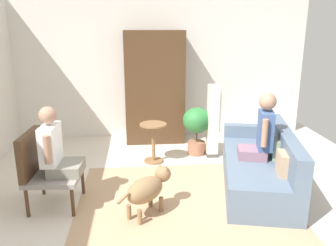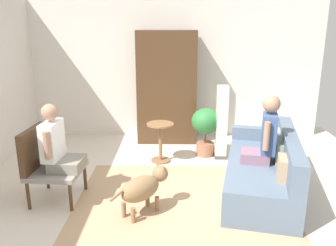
{
  "view_description": "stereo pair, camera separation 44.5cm",
  "coord_description": "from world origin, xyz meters",
  "px_view_note": "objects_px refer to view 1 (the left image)",
  "views": [
    {
      "loc": [
        -0.36,
        -4.01,
        2.22
      ],
      "look_at": [
        0.02,
        0.26,
        0.99
      ],
      "focal_mm": 36.63,
      "sensor_mm": 36.0,
      "label": 1
    },
    {
      "loc": [
        0.08,
        -4.03,
        2.22
      ],
      "look_at": [
        0.02,
        0.26,
        0.99
      ],
      "focal_mm": 36.63,
      "sensor_mm": 36.0,
      "label": 2
    }
  ],
  "objects_px": {
    "round_end_table": "(153,140)",
    "potted_plant": "(197,125)",
    "couch": "(261,167)",
    "person_on_couch": "(262,131)",
    "person_on_armchair": "(55,148)",
    "armoire_cabinet": "(155,87)",
    "dog": "(148,188)",
    "column_lamp": "(213,122)",
    "armchair": "(43,165)"
  },
  "relations": [
    {
      "from": "round_end_table",
      "to": "potted_plant",
      "type": "xyz_separation_m",
      "value": [
        0.78,
        0.3,
        0.15
      ]
    },
    {
      "from": "couch",
      "to": "person_on_couch",
      "type": "relative_size",
      "value": 2.4
    },
    {
      "from": "person_on_armchair",
      "to": "armoire_cabinet",
      "type": "distance_m",
      "value": 2.82
    },
    {
      "from": "round_end_table",
      "to": "potted_plant",
      "type": "distance_m",
      "value": 0.85
    },
    {
      "from": "dog",
      "to": "column_lamp",
      "type": "relative_size",
      "value": 0.53
    },
    {
      "from": "person_on_couch",
      "to": "armoire_cabinet",
      "type": "xyz_separation_m",
      "value": [
        -1.35,
        2.2,
        0.24
      ]
    },
    {
      "from": "armchair",
      "to": "dog",
      "type": "distance_m",
      "value": 1.35
    },
    {
      "from": "person_on_couch",
      "to": "dog",
      "type": "height_order",
      "value": "person_on_couch"
    },
    {
      "from": "armchair",
      "to": "column_lamp",
      "type": "distance_m",
      "value": 2.88
    },
    {
      "from": "armchair",
      "to": "person_on_armchair",
      "type": "height_order",
      "value": "person_on_armchair"
    },
    {
      "from": "column_lamp",
      "to": "armoire_cabinet",
      "type": "height_order",
      "value": "armoire_cabinet"
    },
    {
      "from": "potted_plant",
      "to": "column_lamp",
      "type": "distance_m",
      "value": 0.29
    },
    {
      "from": "dog",
      "to": "round_end_table",
      "type": "bearing_deg",
      "value": 84.89
    },
    {
      "from": "person_on_armchair",
      "to": "dog",
      "type": "xyz_separation_m",
      "value": [
        1.12,
        -0.33,
        -0.43
      ]
    },
    {
      "from": "couch",
      "to": "column_lamp",
      "type": "relative_size",
      "value": 1.74
    },
    {
      "from": "couch",
      "to": "potted_plant",
      "type": "relative_size",
      "value": 2.6
    },
    {
      "from": "person_on_armchair",
      "to": "armoire_cabinet",
      "type": "relative_size",
      "value": 0.4
    },
    {
      "from": "column_lamp",
      "to": "dog",
      "type": "bearing_deg",
      "value": -122.84
    },
    {
      "from": "potted_plant",
      "to": "armoire_cabinet",
      "type": "distance_m",
      "value": 1.21
    },
    {
      "from": "person_on_couch",
      "to": "armoire_cabinet",
      "type": "distance_m",
      "value": 2.59
    },
    {
      "from": "armchair",
      "to": "couch",
      "type": "bearing_deg",
      "value": 5.34
    },
    {
      "from": "potted_plant",
      "to": "column_lamp",
      "type": "xyz_separation_m",
      "value": [
        0.25,
        -0.12,
        0.09
      ]
    },
    {
      "from": "person_on_couch",
      "to": "person_on_armchair",
      "type": "bearing_deg",
      "value": -174.5
    },
    {
      "from": "couch",
      "to": "armchair",
      "type": "height_order",
      "value": "armchair"
    },
    {
      "from": "person_on_armchair",
      "to": "round_end_table",
      "type": "height_order",
      "value": "person_on_armchair"
    },
    {
      "from": "round_end_table",
      "to": "column_lamp",
      "type": "distance_m",
      "value": 1.07
    },
    {
      "from": "couch",
      "to": "column_lamp",
      "type": "distance_m",
      "value": 1.33
    },
    {
      "from": "person_on_couch",
      "to": "round_end_table",
      "type": "height_order",
      "value": "person_on_couch"
    },
    {
      "from": "couch",
      "to": "person_on_armchair",
      "type": "height_order",
      "value": "person_on_armchair"
    },
    {
      "from": "armchair",
      "to": "column_lamp",
      "type": "bearing_deg",
      "value": 31.07
    },
    {
      "from": "person_on_couch",
      "to": "person_on_armchair",
      "type": "xyz_separation_m",
      "value": [
        -2.7,
        -0.26,
        -0.06
      ]
    },
    {
      "from": "couch",
      "to": "person_on_armchair",
      "type": "xyz_separation_m",
      "value": [
        -2.73,
        -0.28,
        0.47
      ]
    },
    {
      "from": "armchair",
      "to": "potted_plant",
      "type": "relative_size",
      "value": 1.14
    },
    {
      "from": "person_on_couch",
      "to": "dog",
      "type": "bearing_deg",
      "value": -159.64
    },
    {
      "from": "dog",
      "to": "potted_plant",
      "type": "bearing_deg",
      "value": 64.6
    },
    {
      "from": "dog",
      "to": "couch",
      "type": "bearing_deg",
      "value": 20.63
    },
    {
      "from": "person_on_armchair",
      "to": "armoire_cabinet",
      "type": "xyz_separation_m",
      "value": [
        1.35,
        2.46,
        0.3
      ]
    },
    {
      "from": "armchair",
      "to": "armoire_cabinet",
      "type": "height_order",
      "value": "armoire_cabinet"
    },
    {
      "from": "armchair",
      "to": "column_lamp",
      "type": "relative_size",
      "value": 0.77
    },
    {
      "from": "person_on_couch",
      "to": "person_on_armchair",
      "type": "relative_size",
      "value": 1.07
    },
    {
      "from": "dog",
      "to": "potted_plant",
      "type": "xyz_separation_m",
      "value": [
        0.92,
        1.95,
        0.2
      ]
    },
    {
      "from": "dog",
      "to": "armoire_cabinet",
      "type": "height_order",
      "value": "armoire_cabinet"
    },
    {
      "from": "armchair",
      "to": "column_lamp",
      "type": "xyz_separation_m",
      "value": [
        2.47,
        1.49,
        0.08
      ]
    },
    {
      "from": "person_on_couch",
      "to": "column_lamp",
      "type": "height_order",
      "value": "person_on_couch"
    },
    {
      "from": "armchair",
      "to": "armoire_cabinet",
      "type": "distance_m",
      "value": 2.93
    },
    {
      "from": "dog",
      "to": "column_lamp",
      "type": "height_order",
      "value": "column_lamp"
    },
    {
      "from": "couch",
      "to": "round_end_table",
      "type": "relative_size",
      "value": 3.31
    },
    {
      "from": "person_on_couch",
      "to": "round_end_table",
      "type": "distance_m",
      "value": 1.84
    },
    {
      "from": "person_on_armchair",
      "to": "round_end_table",
      "type": "bearing_deg",
      "value": 46.3
    },
    {
      "from": "column_lamp",
      "to": "person_on_couch",
      "type": "bearing_deg",
      "value": -71.98
    }
  ]
}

